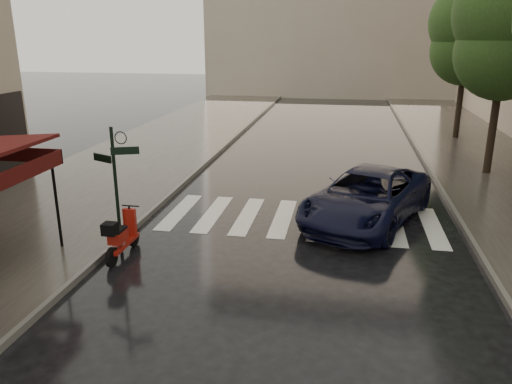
% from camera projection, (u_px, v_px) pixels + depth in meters
% --- Properties ---
extents(ground, '(120.00, 120.00, 0.00)m').
position_uv_depth(ground, '(113.00, 320.00, 9.36)').
color(ground, black).
rests_on(ground, ground).
extents(sidewalk_near, '(6.00, 60.00, 0.12)m').
position_uv_depth(sidewalk_near, '(140.00, 158.00, 21.36)').
color(sidewalk_near, '#38332D').
rests_on(sidewalk_near, ground).
extents(sidewalk_far, '(5.50, 60.00, 0.12)m').
position_uv_depth(sidewalk_far, '(507.00, 175.00, 18.88)').
color(sidewalk_far, '#38332D').
rests_on(sidewalk_far, ground).
extents(curb_near, '(0.12, 60.00, 0.16)m').
position_uv_depth(curb_near, '(208.00, 161.00, 20.84)').
color(curb_near, '#595651').
rests_on(curb_near, ground).
extents(curb_far, '(0.12, 60.00, 0.16)m').
position_uv_depth(curb_far, '(430.00, 171.00, 19.34)').
color(curb_far, '#595651').
rests_on(curb_far, ground).
extents(crosswalk, '(7.85, 3.20, 0.01)m').
position_uv_depth(crosswalk, '(301.00, 219.00, 14.49)').
color(crosswalk, silver).
rests_on(crosswalk, ground).
extents(signpost, '(1.17, 0.29, 3.10)m').
position_uv_depth(signpost, '(116.00, 180.00, 11.82)').
color(signpost, black).
rests_on(signpost, ground).
extents(tree_mid, '(3.80, 3.80, 8.34)m').
position_uv_depth(tree_mid, '(508.00, 21.00, 17.34)').
color(tree_mid, black).
rests_on(tree_mid, sidewalk_far).
extents(tree_far, '(3.80, 3.80, 8.16)m').
position_uv_depth(tree_far, '(469.00, 28.00, 23.92)').
color(tree_far, black).
rests_on(tree_far, sidewalk_far).
extents(scooter, '(0.45, 1.68, 1.10)m').
position_uv_depth(scooter, '(121.00, 237.00, 11.89)').
color(scooter, black).
rests_on(scooter, ground).
extents(parked_car, '(4.29, 5.87, 1.48)m').
position_uv_depth(parked_car, '(367.00, 197.00, 14.11)').
color(parked_car, black).
rests_on(parked_car, ground).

